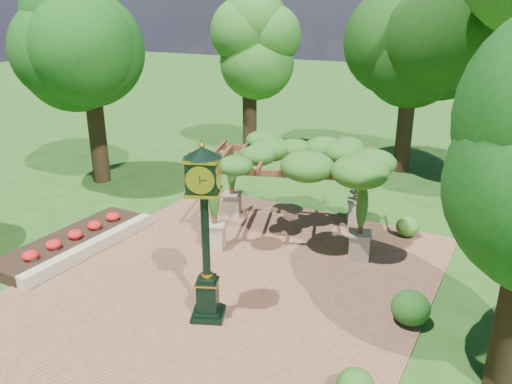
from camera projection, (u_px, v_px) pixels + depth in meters
The scene contains 12 objects.
ground at pixel (208, 302), 12.70m from camera, with size 120.00×120.00×0.00m, color #1E4714.
brick_plaza at pixel (229, 284), 13.51m from camera, with size 10.00×12.00×0.04m, color brown.
border_wall at pixel (92, 248), 15.17m from camera, with size 0.35×5.00×0.40m, color #C6B793.
flower_bed at pixel (72, 242), 15.59m from camera, with size 1.50×5.00×0.36m, color red.
pedestal_clock at pixel (205, 219), 11.19m from camera, with size 1.13×1.13×4.32m.
pergola at pixel (291, 159), 15.53m from camera, with size 5.86×4.72×3.20m.
sundial at pixel (356, 207), 17.61m from camera, with size 0.75×0.75×1.05m.
shrub_mid at pixel (411, 308), 11.67m from camera, with size 0.91×0.91×0.82m, color #215518.
shrub_back at pixel (408, 226), 16.20m from camera, with size 0.76×0.76×0.68m, color #2F5F1B.
tree_west_near at pixel (86, 29), 19.55m from camera, with size 4.23×4.23×9.18m.
tree_west_far at pixel (249, 40), 23.35m from camera, with size 3.54×3.54×8.31m.
tree_north at pixel (412, 53), 21.25m from camera, with size 4.29×4.29×7.67m.
Camera 1 is at (6.46, -8.92, 7.03)m, focal length 35.00 mm.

